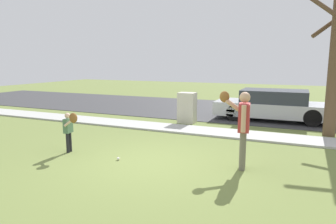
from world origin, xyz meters
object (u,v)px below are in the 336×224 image
person_adult (242,122)px  utility_cabinet (187,108)px  baseball (118,159)px  street_tree_near (336,55)px  parked_sedan_silver (274,105)px  person_child (70,127)px

person_adult → utility_cabinet: (-2.86, 4.36, -0.46)m
baseball → street_tree_near: street_tree_near is taller
baseball → parked_sedan_silver: (3.01, 6.85, 0.58)m
person_adult → baseball: bearing=5.1°
baseball → parked_sedan_silver: parked_sedan_silver is taller
parked_sedan_silver → utility_cabinet: bearing=31.6°
person_adult → utility_cabinet: person_adult is taller
parked_sedan_silver → person_adult: bearing=88.3°
utility_cabinet → street_tree_near: street_tree_near is taller
baseball → person_child: bearing=179.1°
baseball → utility_cabinet: utility_cabinet is taller
person_child → parked_sedan_silver: parked_sedan_silver is taller
baseball → parked_sedan_silver: 7.51m
baseball → utility_cabinet: (-0.04, 4.97, 0.56)m
person_adult → baseball: 3.06m
person_adult → parked_sedan_silver: (0.19, 6.24, -0.44)m
baseball → parked_sedan_silver: size_ratio=0.02×
person_child → person_adult: bearing=0.7°
person_adult → utility_cabinet: size_ratio=1.45×
street_tree_near → parked_sedan_silver: size_ratio=1.05×
utility_cabinet → street_tree_near: (4.93, -0.15, 1.99)m
person_adult → baseball: size_ratio=23.30×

